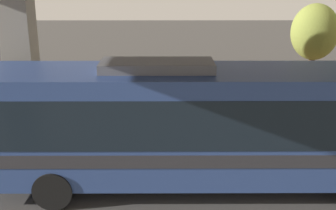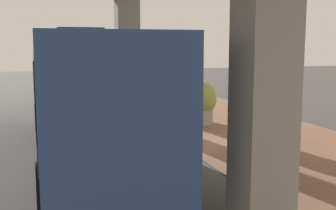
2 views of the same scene
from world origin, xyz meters
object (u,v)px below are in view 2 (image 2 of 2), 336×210
Objects in this scene: fire_hydrant at (238,144)px; planter_back at (262,122)px; planter_front at (178,97)px; planter_middle at (198,103)px; bus at (82,87)px.

planter_back is (-1.42, -1.19, 0.29)m from fire_hydrant.
planter_front is 1.13× the size of planter_back.
planter_front is at bearing -80.06° from planter_middle.
fire_hydrant is (-3.84, 1.88, -1.45)m from bus.
bus is at bearing 34.71° from planter_middle.
planter_front is at bearing -95.47° from fire_hydrant.
fire_hydrant is at bearing 79.71° from planter_middle.
planter_back is (-5.26, 0.69, -1.16)m from bus.
planter_back reaches higher than fire_hydrant.
bus is 6.78m from planter_front.
planter_front reaches higher than planter_middle.
bus reaches higher than planter_front.
planter_front is 1.05× the size of planter_middle.
fire_hydrant is 6.88m from planter_front.
fire_hydrant is 0.59× the size of planter_back.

